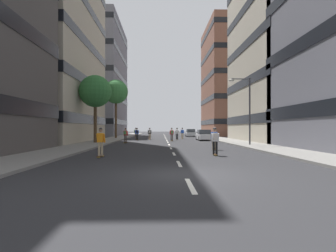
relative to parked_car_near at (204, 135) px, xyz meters
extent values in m
plane|color=#28282B|center=(-5.23, 2.27, -0.70)|extent=(180.17, 180.17, 0.00)
cube|color=gray|center=(-13.38, 6.02, -0.63)|extent=(3.44, 82.58, 0.14)
cube|color=gray|center=(2.92, 6.02, -0.63)|extent=(3.44, 82.58, 0.14)
cube|color=silver|center=(-5.23, -29.76, -0.70)|extent=(0.16, 2.20, 0.01)
cube|color=silver|center=(-5.23, -24.76, -0.70)|extent=(0.16, 2.20, 0.01)
cube|color=silver|center=(-5.23, -19.76, -0.70)|extent=(0.16, 2.20, 0.01)
cube|color=silver|center=(-5.23, -14.76, -0.70)|extent=(0.16, 2.20, 0.01)
cube|color=silver|center=(-5.23, -9.76, -0.70)|extent=(0.16, 2.20, 0.01)
cube|color=silver|center=(-5.23, -4.76, -0.70)|extent=(0.16, 2.20, 0.01)
cube|color=silver|center=(-5.23, 0.24, -0.70)|extent=(0.16, 2.20, 0.01)
cube|color=silver|center=(-5.23, 5.24, -0.70)|extent=(0.16, 2.20, 0.01)
cube|color=silver|center=(-5.23, 10.24, -0.70)|extent=(0.16, 2.20, 0.01)
cube|color=silver|center=(-5.23, 15.24, -0.70)|extent=(0.16, 2.20, 0.01)
cube|color=silver|center=(-5.23, 20.24, -0.70)|extent=(0.16, 2.20, 0.01)
cube|color=silver|center=(-5.23, 25.24, -0.70)|extent=(0.16, 2.20, 0.01)
cube|color=silver|center=(-5.23, 30.24, -0.70)|extent=(0.16, 2.20, 0.01)
cube|color=silver|center=(-5.23, 35.24, -0.70)|extent=(0.16, 2.20, 0.01)
cube|color=black|center=(-21.30, -3.56, 2.10)|extent=(12.52, 18.93, 1.10)
cube|color=black|center=(-21.30, -3.56, 6.77)|extent=(12.52, 18.93, 1.10)
cube|color=black|center=(-21.30, -3.56, 11.44)|extent=(12.52, 18.93, 1.10)
cube|color=black|center=(-21.30, -3.56, 16.11)|extent=(12.52, 18.93, 1.10)
cube|color=slate|center=(-21.30, 24.20, 12.05)|extent=(12.40, 21.09, 25.51)
cube|color=black|center=(-21.30, 24.20, 2.36)|extent=(12.52, 21.21, 1.10)
cube|color=black|center=(-21.30, 24.20, 7.46)|extent=(12.52, 21.21, 1.10)
cube|color=black|center=(-21.30, 24.20, 12.56)|extent=(12.52, 21.21, 1.10)
cube|color=black|center=(-21.30, 24.20, 17.67)|extent=(12.52, 21.21, 1.10)
cube|color=black|center=(-21.30, 24.20, 22.77)|extent=(12.52, 21.21, 1.10)
cube|color=#BCB29E|center=(10.84, -3.56, 15.85)|extent=(12.40, 16.88, 33.09)
cube|color=black|center=(10.84, -3.56, 2.14)|extent=(12.52, 17.00, 1.10)
cube|color=black|center=(10.84, -3.56, 6.86)|extent=(12.52, 17.00, 1.10)
cube|color=black|center=(10.84, -3.56, 11.59)|extent=(12.52, 17.00, 1.10)
cube|color=black|center=(10.84, -3.56, 16.32)|extent=(12.52, 17.00, 1.10)
cube|color=brown|center=(10.84, 24.20, 12.07)|extent=(12.40, 17.38, 25.54)
cube|color=black|center=(10.84, 24.20, 2.37)|extent=(12.52, 17.50, 1.10)
cube|color=black|center=(10.84, 24.20, 7.47)|extent=(12.52, 17.50, 1.10)
cube|color=black|center=(10.84, 24.20, 12.58)|extent=(12.52, 17.50, 1.10)
cube|color=black|center=(10.84, 24.20, 17.69)|extent=(12.52, 17.50, 1.10)
cube|color=black|center=(10.84, 24.20, 22.80)|extent=(12.52, 17.50, 1.10)
cube|color=silver|center=(0.00, 0.04, -0.17)|extent=(1.80, 4.40, 0.70)
cube|color=#2D3338|center=(0.00, -0.11, 0.50)|extent=(1.60, 2.10, 0.64)
cylinder|color=black|center=(-0.80, 1.49, -0.38)|extent=(0.22, 0.64, 0.64)
cylinder|color=black|center=(0.80, 1.49, -0.38)|extent=(0.22, 0.64, 0.64)
cylinder|color=black|center=(-0.80, -1.41, -0.38)|extent=(0.22, 0.64, 0.64)
cylinder|color=black|center=(0.80, -1.41, -0.38)|extent=(0.22, 0.64, 0.64)
cube|color=#B2B7BF|center=(0.00, 16.82, -0.17)|extent=(1.80, 4.40, 0.70)
cube|color=#2D3338|center=(0.00, 16.67, 0.50)|extent=(1.60, 2.10, 0.64)
cylinder|color=black|center=(-0.80, 18.27, -0.38)|extent=(0.22, 0.64, 0.64)
cylinder|color=black|center=(0.80, 18.27, -0.38)|extent=(0.22, 0.64, 0.64)
cylinder|color=black|center=(-0.80, 15.37, -0.38)|extent=(0.22, 0.64, 0.64)
cylinder|color=black|center=(0.80, 15.37, -0.38)|extent=(0.22, 0.64, 0.64)
cylinder|color=#4C3823|center=(-13.38, 6.05, 2.52)|extent=(0.36, 0.36, 6.15)
sphere|color=#387A3D|center=(-13.38, 6.05, 6.97)|extent=(3.92, 3.92, 3.92)
cylinder|color=#4C3823|center=(-13.38, -7.83, 1.67)|extent=(0.36, 0.36, 4.45)
sphere|color=#2D6B33|center=(-13.38, -7.83, 5.14)|extent=(3.57, 3.57, 3.57)
cylinder|color=#3F3F44|center=(2.58, -11.93, 2.69)|extent=(0.16, 0.16, 6.50)
cylinder|color=#3F3F44|center=(1.68, -11.93, 5.84)|extent=(1.80, 0.10, 0.10)
ellipsoid|color=silver|center=(0.78, -11.93, 5.69)|extent=(0.50, 0.30, 0.24)
cube|color=brown|center=(-9.74, -21.67, -0.62)|extent=(0.31, 0.92, 0.02)
cylinder|color=#D8BF4C|center=(-9.70, -21.36, -0.66)|extent=(0.19, 0.09, 0.07)
cylinder|color=#D8BF4C|center=(-9.78, -21.99, -0.66)|extent=(0.19, 0.09, 0.07)
cylinder|color=tan|center=(-9.83, -21.66, -0.21)|extent=(0.16, 0.16, 0.80)
cylinder|color=tan|center=(-9.65, -21.69, -0.21)|extent=(0.16, 0.16, 0.80)
cube|color=orange|center=(-9.74, -21.67, 0.47)|extent=(0.34, 0.24, 0.55)
cylinder|color=orange|center=(-9.95, -21.60, 0.44)|extent=(0.12, 0.24, 0.55)
cylinder|color=orange|center=(-9.51, -21.65, 0.44)|extent=(0.12, 0.24, 0.55)
sphere|color=#997051|center=(-9.73, -21.65, 0.92)|extent=(0.22, 0.22, 0.22)
sphere|color=black|center=(-9.73, -21.65, 0.97)|extent=(0.21, 0.21, 0.21)
cube|color=brown|center=(-3.67, 1.98, -0.62)|extent=(0.25, 0.91, 0.02)
cylinder|color=#D8BF4C|center=(-3.65, 2.30, -0.66)|extent=(0.18, 0.08, 0.07)
cylinder|color=#D8BF4C|center=(-3.69, 1.66, -0.66)|extent=(0.18, 0.08, 0.07)
cylinder|color=black|center=(-3.76, 1.98, -0.21)|extent=(0.15, 0.15, 0.80)
cylinder|color=black|center=(-3.58, 1.97, -0.21)|extent=(0.15, 0.15, 0.80)
cube|color=white|center=(-3.67, 1.98, 0.47)|extent=(0.33, 0.22, 0.55)
cylinder|color=white|center=(-3.89, 2.04, 0.44)|extent=(0.10, 0.23, 0.55)
cylinder|color=white|center=(-3.45, 2.02, 0.44)|extent=(0.10, 0.23, 0.55)
sphere|color=#997051|center=(-3.67, 2.00, 0.92)|extent=(0.22, 0.22, 0.22)
sphere|color=black|center=(-3.67, 2.00, 0.97)|extent=(0.21, 0.21, 0.21)
cube|color=brown|center=(-1.86, -16.60, -0.62)|extent=(0.20, 0.90, 0.02)
cylinder|color=#D8BF4C|center=(-1.86, -16.28, -0.66)|extent=(0.18, 0.07, 0.07)
cylinder|color=#D8BF4C|center=(-1.86, -16.92, -0.66)|extent=(0.18, 0.07, 0.07)
cylinder|color=tan|center=(-1.95, -16.60, -0.21)|extent=(0.14, 0.14, 0.80)
cylinder|color=tan|center=(-1.77, -16.60, -0.21)|extent=(0.14, 0.14, 0.80)
cube|color=blue|center=(-1.86, -16.60, 0.47)|extent=(0.32, 0.20, 0.55)
cylinder|color=blue|center=(-2.08, -16.55, 0.44)|extent=(0.09, 0.23, 0.55)
cylinder|color=blue|center=(-1.64, -16.55, 0.44)|extent=(0.09, 0.23, 0.55)
sphere|color=beige|center=(-1.86, -16.58, 0.92)|extent=(0.22, 0.22, 0.22)
sphere|color=black|center=(-1.86, -16.58, 0.97)|extent=(0.21, 0.21, 0.21)
cube|color=brown|center=(-9.48, 0.54, -0.62)|extent=(0.36, 0.92, 0.02)
cylinder|color=#D8BF4C|center=(-9.54, 0.86, -0.66)|extent=(0.19, 0.10, 0.07)
cylinder|color=#D8BF4C|center=(-9.42, 0.23, -0.66)|extent=(0.19, 0.10, 0.07)
cylinder|color=black|center=(-9.57, 0.53, -0.21)|extent=(0.16, 0.16, 0.80)
cylinder|color=black|center=(-9.39, 0.56, -0.21)|extent=(0.16, 0.16, 0.80)
cube|color=blue|center=(-9.48, 0.54, 0.47)|extent=(0.35, 0.26, 0.55)
cylinder|color=blue|center=(-9.71, 0.55, 0.44)|extent=(0.13, 0.24, 0.55)
cylinder|color=blue|center=(-9.27, 0.63, 0.44)|extent=(0.13, 0.24, 0.55)
sphere|color=#997051|center=(-9.48, 0.56, 0.92)|extent=(0.22, 0.22, 0.22)
sphere|color=black|center=(-9.48, 0.56, 0.97)|extent=(0.21, 0.21, 0.21)
cube|color=black|center=(-9.45, 0.37, 0.50)|extent=(0.29, 0.21, 0.40)
cube|color=brown|center=(-10.46, 9.24, -0.62)|extent=(0.25, 0.91, 0.02)
cylinder|color=#D8BF4C|center=(-10.48, 9.56, -0.66)|extent=(0.18, 0.08, 0.07)
cylinder|color=#D8BF4C|center=(-10.45, 8.92, -0.66)|extent=(0.18, 0.08, 0.07)
cylinder|color=#594C47|center=(-10.55, 9.23, -0.21)|extent=(0.15, 0.15, 0.80)
cylinder|color=#594C47|center=(-10.37, 9.24, -0.21)|extent=(0.15, 0.15, 0.80)
cube|color=green|center=(-10.46, 9.24, 0.47)|extent=(0.33, 0.22, 0.55)
cylinder|color=green|center=(-10.69, 9.28, 0.44)|extent=(0.10, 0.23, 0.55)
cylinder|color=green|center=(-10.25, 9.30, 0.44)|extent=(0.10, 0.23, 0.55)
sphere|color=tan|center=(-10.46, 9.26, 0.92)|extent=(0.22, 0.22, 0.22)
sphere|color=black|center=(-10.46, 9.26, 0.97)|extent=(0.21, 0.21, 0.21)
cube|color=#A52626|center=(-10.45, 9.06, 0.50)|extent=(0.27, 0.17, 0.40)
cube|color=brown|center=(-4.62, -1.93, -0.62)|extent=(0.32, 0.92, 0.02)
cylinder|color=#D8BF4C|center=(-4.67, -1.62, -0.66)|extent=(0.19, 0.09, 0.07)
cylinder|color=#D8BF4C|center=(-4.58, -2.25, -0.66)|extent=(0.19, 0.09, 0.07)
cylinder|color=#594C47|center=(-4.71, -1.95, -0.21)|extent=(0.16, 0.16, 0.80)
cylinder|color=#594C47|center=(-4.53, -1.92, -0.21)|extent=(0.16, 0.16, 0.80)
cube|color=red|center=(-4.62, -1.93, 0.47)|extent=(0.34, 0.24, 0.55)
cylinder|color=red|center=(-4.85, -1.91, 0.44)|extent=(0.12, 0.24, 0.55)
cylinder|color=red|center=(-4.41, -1.85, 0.44)|extent=(0.12, 0.24, 0.55)
sphere|color=beige|center=(-4.63, -1.91, 0.92)|extent=(0.22, 0.22, 0.22)
sphere|color=black|center=(-4.63, -1.91, 0.97)|extent=(0.21, 0.21, 0.21)
cube|color=#4C8C4C|center=(-4.60, -2.11, 0.50)|extent=(0.28, 0.19, 0.40)
cube|color=brown|center=(-10.19, -6.54, -0.62)|extent=(0.41, 0.92, 0.02)
cylinder|color=#D8BF4C|center=(-10.12, -6.23, -0.66)|extent=(0.19, 0.11, 0.07)
cylinder|color=#D8BF4C|center=(-10.27, -6.85, -0.66)|extent=(0.19, 0.11, 0.07)
cylinder|color=#594C47|center=(-10.28, -6.52, -0.21)|extent=(0.17, 0.17, 0.80)
cylinder|color=#594C47|center=(-10.11, -6.56, -0.21)|extent=(0.17, 0.17, 0.80)
cube|color=red|center=(-10.19, -6.54, 0.47)|extent=(0.36, 0.27, 0.55)
cylinder|color=red|center=(-10.40, -6.44, 0.44)|extent=(0.14, 0.24, 0.55)
cylinder|color=red|center=(-9.97, -6.55, 0.44)|extent=(0.14, 0.24, 0.55)
sphere|color=tan|center=(-10.19, -6.52, 0.92)|extent=(0.22, 0.22, 0.22)
sphere|color=black|center=(-10.19, -6.52, 0.97)|extent=(0.21, 0.21, 0.21)
cube|color=#4C8C4C|center=(-10.24, -6.72, 0.50)|extent=(0.29, 0.22, 0.40)
cube|color=brown|center=(-2.66, -20.89, -0.62)|extent=(0.23, 0.91, 0.02)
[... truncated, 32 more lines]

